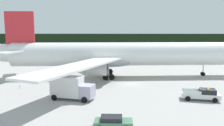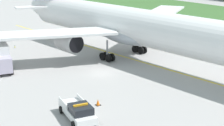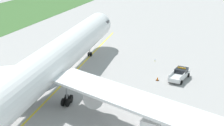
# 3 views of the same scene
# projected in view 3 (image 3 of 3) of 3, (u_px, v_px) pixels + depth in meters

# --- Properties ---
(ground) EXTENTS (320.00, 320.00, 0.00)m
(ground) POSITION_uv_depth(u_px,v_px,m) (104.00, 96.00, 52.39)
(ground) COLOR #A3A09E
(taxiway_centerline_main) EXTENTS (79.99, 7.42, 0.01)m
(taxiway_centerline_main) POSITION_uv_depth(u_px,v_px,m) (55.00, 92.00, 53.75)
(taxiway_centerline_main) COLOR yellow
(taxiway_centerline_main) RESTS_ON ground
(airliner) EXTENTS (60.29, 52.88, 14.88)m
(airliner) POSITION_uv_depth(u_px,v_px,m) (51.00, 63.00, 51.36)
(airliner) COLOR white
(airliner) RESTS_ON ground
(ops_pickup_truck) EXTENTS (5.95, 3.20, 1.94)m
(ops_pickup_truck) POSITION_uv_depth(u_px,v_px,m) (180.00, 74.00, 58.72)
(ops_pickup_truck) COLOR silver
(ops_pickup_truck) RESTS_ON ground
(catering_truck) EXTENTS (7.02, 3.90, 3.76)m
(catering_truck) POSITION_uv_depth(u_px,v_px,m) (160.00, 125.00, 40.17)
(catering_truck) COLOR #AFA5BF
(catering_truck) RESTS_ON ground
(apron_cone) EXTENTS (0.53, 0.53, 0.66)m
(apron_cone) POSITION_uv_depth(u_px,v_px,m) (157.00, 79.00, 58.37)
(apron_cone) COLOR black
(apron_cone) RESTS_ON ground
(taxiway_edge_light_east) EXTENTS (0.12, 0.12, 0.41)m
(taxiway_edge_light_east) POSITION_uv_depth(u_px,v_px,m) (155.00, 60.00, 67.96)
(taxiway_edge_light_east) COLOR yellow
(taxiway_edge_light_east) RESTS_ON ground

